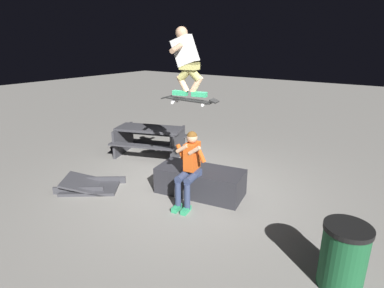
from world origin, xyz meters
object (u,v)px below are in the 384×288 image
(skater_airborne, at_px, (186,59))
(picnic_table_back, at_px, (150,137))
(ledge_box_main, at_px, (200,181))
(trash_bin, at_px, (343,256))
(kicker_ramp, at_px, (91,186))
(person_sitting_on_ledge, at_px, (189,165))
(skateboard, at_px, (190,100))

(skater_airborne, height_order, picnic_table_back, skater_airborne)
(ledge_box_main, relative_size, skater_airborne, 1.50)
(picnic_table_back, xyz_separation_m, trash_bin, (-5.05, 2.14, -0.08))
(skater_airborne, height_order, trash_bin, skater_airborne)
(kicker_ramp, distance_m, picnic_table_back, 2.26)
(ledge_box_main, xyz_separation_m, skater_airborne, (0.08, 0.32, 2.33))
(skater_airborne, bearing_deg, person_sitting_on_ledge, 142.32)
(kicker_ramp, bearing_deg, person_sitting_on_ledge, -161.13)
(skateboard, height_order, kicker_ramp, skateboard)
(ledge_box_main, distance_m, person_sitting_on_ledge, 0.66)
(ledge_box_main, bearing_deg, skater_airborne, 75.97)
(person_sitting_on_ledge, height_order, trash_bin, person_sitting_on_ledge)
(skater_airborne, bearing_deg, trash_bin, 165.49)
(picnic_table_back, bearing_deg, person_sitting_on_ledge, 147.27)
(ledge_box_main, height_order, skater_airborne, skater_airborne)
(kicker_ramp, bearing_deg, picnic_table_back, -80.90)
(kicker_ramp, height_order, picnic_table_back, picnic_table_back)
(skateboard, bearing_deg, trash_bin, 165.00)
(trash_bin, bearing_deg, skater_airborne, -14.51)
(person_sitting_on_ledge, distance_m, skateboard, 1.15)
(picnic_table_back, bearing_deg, ledge_box_main, 154.73)
(kicker_ramp, bearing_deg, ledge_box_main, -150.47)
(ledge_box_main, height_order, person_sitting_on_ledge, person_sitting_on_ledge)
(ledge_box_main, height_order, kicker_ramp, ledge_box_main)
(skateboard, relative_size, trash_bin, 1.24)
(trash_bin, bearing_deg, ledge_box_main, -21.03)
(skater_airborne, distance_m, trash_bin, 3.64)
(skateboard, bearing_deg, ledge_box_main, -94.64)
(ledge_box_main, bearing_deg, skateboard, 85.36)
(kicker_ramp, bearing_deg, skateboard, -157.66)
(ledge_box_main, bearing_deg, trash_bin, 158.97)
(picnic_table_back, relative_size, trash_bin, 2.46)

